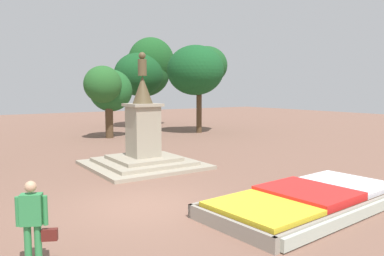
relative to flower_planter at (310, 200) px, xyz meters
The scene contains 7 objects.
ground_plane 4.72m from the flower_planter, 144.11° to the left, with size 88.02×88.02×0.00m, color brown.
flower_planter is the anchor object (origin of this frame).
statue_monument 7.82m from the flower_planter, 99.52° to the left, with size 4.49×4.49×4.84m.
pedestrian_with_handbag 7.15m from the flower_planter, behind, with size 0.68×0.43×1.64m.
park_tree_far_left 24.71m from the flower_planter, 73.86° to the left, with size 5.78×5.23×7.85m.
park_tree_far_right 17.85m from the flower_planter, 86.57° to the left, with size 3.61×3.37×4.82m.
park_tree_mid_canopy 18.92m from the flower_planter, 64.72° to the left, with size 4.82×4.44×6.55m.
Camera 1 is at (-4.58, -9.34, 3.30)m, focal length 35.00 mm.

